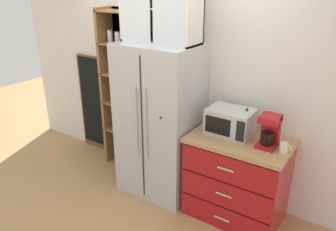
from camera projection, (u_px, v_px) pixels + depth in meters
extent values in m
plane|color=tan|center=(160.00, 187.00, 3.97)|extent=(10.74, 10.74, 0.00)
cube|color=silver|center=(179.00, 77.00, 3.79)|extent=(5.04, 0.10, 2.55)
cube|color=#B7BABF|center=(161.00, 121.00, 3.66)|extent=(0.84, 0.66, 1.72)
cube|color=black|center=(142.00, 131.00, 3.40)|extent=(0.01, 0.01, 1.58)
cylinder|color=#B7BABF|center=(137.00, 123.00, 3.39)|extent=(0.02, 0.02, 0.77)
cylinder|color=#B7BABF|center=(146.00, 125.00, 3.33)|extent=(0.02, 0.02, 0.77)
cube|color=red|center=(161.00, 118.00, 3.20)|extent=(0.02, 0.01, 0.02)
cube|color=brown|center=(130.00, 89.00, 4.24)|extent=(0.56, 0.04, 2.02)
cube|color=olive|center=(108.00, 89.00, 4.24)|extent=(0.04, 0.27, 2.02)
cube|color=olive|center=(137.00, 96.00, 4.00)|extent=(0.04, 0.27, 2.02)
cube|color=olive|center=(124.00, 130.00, 4.32)|extent=(0.50, 0.27, 0.02)
cylinder|color=silver|center=(119.00, 122.00, 4.36)|extent=(0.07, 0.07, 0.14)
cylinder|color=#382316|center=(119.00, 124.00, 4.37)|extent=(0.06, 0.06, 0.09)
cylinder|color=#B2B2B7|center=(118.00, 117.00, 4.33)|extent=(0.07, 0.07, 0.01)
cylinder|color=silver|center=(130.00, 128.00, 4.24)|extent=(0.07, 0.07, 0.10)
cylinder|color=#2D2D2D|center=(130.00, 129.00, 4.24)|extent=(0.06, 0.06, 0.07)
cylinder|color=#B2B2B7|center=(129.00, 124.00, 4.22)|extent=(0.07, 0.07, 0.01)
cube|color=olive|center=(123.00, 103.00, 4.18)|extent=(0.50, 0.27, 0.02)
cylinder|color=silver|center=(117.00, 96.00, 4.21)|extent=(0.06, 0.06, 0.14)
cylinder|color=beige|center=(118.00, 98.00, 4.22)|extent=(0.05, 0.05, 0.09)
cylinder|color=#B2B2B7|center=(117.00, 91.00, 4.18)|extent=(0.06, 0.06, 0.01)
cylinder|color=silver|center=(130.00, 99.00, 4.10)|extent=(0.07, 0.07, 0.13)
cylinder|color=#B77A38|center=(130.00, 101.00, 4.10)|extent=(0.06, 0.06, 0.09)
cylinder|color=#B2B2B7|center=(129.00, 94.00, 4.07)|extent=(0.06, 0.06, 0.01)
cube|color=olive|center=(121.00, 75.00, 4.04)|extent=(0.50, 0.27, 0.02)
cylinder|color=silver|center=(114.00, 68.00, 4.05)|extent=(0.06, 0.06, 0.14)
cylinder|color=brown|center=(114.00, 69.00, 4.05)|extent=(0.05, 0.05, 0.09)
cylinder|color=#B2B2B7|center=(114.00, 62.00, 4.02)|extent=(0.06, 0.06, 0.01)
cylinder|color=silver|center=(128.00, 70.00, 3.97)|extent=(0.07, 0.07, 0.13)
cylinder|color=#CCB78C|center=(128.00, 71.00, 3.98)|extent=(0.06, 0.06, 0.09)
cylinder|color=#B2B2B7|center=(128.00, 64.00, 3.95)|extent=(0.07, 0.07, 0.01)
cube|color=olive|center=(120.00, 44.00, 3.89)|extent=(0.50, 0.27, 0.02)
cylinder|color=silver|center=(110.00, 36.00, 3.95)|extent=(0.07, 0.07, 0.13)
cylinder|color=white|center=(110.00, 38.00, 3.95)|extent=(0.06, 0.06, 0.09)
cylinder|color=#B2B2B7|center=(110.00, 30.00, 3.92)|extent=(0.06, 0.06, 0.01)
cylinder|color=silver|center=(118.00, 38.00, 3.85)|extent=(0.08, 0.08, 0.13)
cylinder|color=#E0C67F|center=(118.00, 40.00, 3.86)|extent=(0.07, 0.07, 0.09)
cylinder|color=#B2B2B7|center=(118.00, 32.00, 3.83)|extent=(0.07, 0.07, 0.01)
cylinder|color=silver|center=(128.00, 40.00, 3.78)|extent=(0.06, 0.06, 0.12)
cylinder|color=white|center=(128.00, 41.00, 3.79)|extent=(0.05, 0.05, 0.08)
cylinder|color=#B2B2B7|center=(128.00, 34.00, 3.76)|extent=(0.06, 0.06, 0.01)
cube|color=olive|center=(118.00, 11.00, 3.75)|extent=(0.50, 0.27, 0.02)
cube|color=#A8161C|center=(237.00, 179.00, 3.36)|extent=(0.94, 0.61, 0.85)
cube|color=tan|center=(240.00, 141.00, 3.20)|extent=(0.97, 0.64, 0.04)
cube|color=black|center=(223.00, 208.00, 3.18)|extent=(0.92, 0.00, 0.01)
cube|color=silver|center=(222.00, 219.00, 3.23)|extent=(0.16, 0.01, 0.01)
cube|color=black|center=(225.00, 183.00, 3.08)|extent=(0.92, 0.00, 0.01)
cube|color=silver|center=(223.00, 195.00, 3.12)|extent=(0.16, 0.01, 0.01)
cube|color=black|center=(227.00, 157.00, 2.97)|extent=(0.92, 0.00, 0.01)
cube|color=silver|center=(225.00, 169.00, 3.01)|extent=(0.16, 0.01, 0.01)
cube|color=#B7BABF|center=(230.00, 122.00, 3.25)|extent=(0.44, 0.32, 0.26)
cube|color=black|center=(218.00, 126.00, 3.15)|extent=(0.26, 0.01, 0.17)
cube|color=black|center=(240.00, 132.00, 3.04)|extent=(0.08, 0.01, 0.20)
cube|color=#A8161C|center=(267.00, 145.00, 3.03)|extent=(0.17, 0.20, 0.03)
cube|color=#A8161C|center=(271.00, 129.00, 3.03)|extent=(0.17, 0.06, 0.30)
cube|color=#A8161C|center=(270.00, 119.00, 2.93)|extent=(0.17, 0.20, 0.06)
cylinder|color=black|center=(267.00, 138.00, 3.00)|extent=(0.11, 0.11, 0.12)
cylinder|color=silver|center=(284.00, 148.00, 2.92)|extent=(0.08, 0.08, 0.09)
torus|color=silver|center=(290.00, 149.00, 2.89)|extent=(0.05, 0.01, 0.05)
cylinder|color=#2D2D33|center=(238.00, 137.00, 3.12)|extent=(0.07, 0.07, 0.09)
torus|color=#2D2D33|center=(243.00, 138.00, 3.09)|extent=(0.05, 0.01, 0.05)
cylinder|color=brown|center=(245.00, 128.00, 3.22)|extent=(0.06, 0.06, 0.16)
cone|color=brown|center=(245.00, 120.00, 3.19)|extent=(0.06, 0.06, 0.04)
cylinder|color=brown|center=(246.00, 117.00, 3.18)|extent=(0.02, 0.02, 0.07)
cylinder|color=black|center=(246.00, 114.00, 3.16)|extent=(0.02, 0.02, 0.01)
cylinder|color=#285B33|center=(245.00, 126.00, 3.23)|extent=(0.06, 0.06, 0.20)
cone|color=#285B33|center=(246.00, 116.00, 3.19)|extent=(0.06, 0.06, 0.04)
cylinder|color=#285B33|center=(247.00, 113.00, 3.17)|extent=(0.02, 0.02, 0.07)
cylinder|color=black|center=(247.00, 109.00, 3.16)|extent=(0.02, 0.02, 0.01)
cube|color=silver|center=(169.00, 7.00, 3.34)|extent=(0.81, 0.02, 0.67)
cube|color=silver|center=(161.00, 42.00, 3.34)|extent=(0.81, 0.32, 0.02)
cube|color=silver|center=(130.00, 7.00, 3.42)|extent=(0.02, 0.32, 0.67)
cube|color=silver|center=(196.00, 10.00, 3.02)|extent=(0.02, 0.32, 0.67)
cube|color=silver|center=(161.00, 8.00, 3.22)|extent=(0.78, 0.30, 0.02)
cube|color=silver|center=(135.00, 8.00, 3.21)|extent=(0.37, 0.01, 0.63)
cube|color=silver|center=(169.00, 10.00, 3.00)|extent=(0.37, 0.01, 0.63)
cylinder|color=silver|center=(139.00, 38.00, 3.49)|extent=(0.05, 0.05, 0.00)
cylinder|color=silver|center=(139.00, 35.00, 3.47)|extent=(0.01, 0.01, 0.07)
cone|color=silver|center=(139.00, 29.00, 3.45)|extent=(0.06, 0.06, 0.05)
cylinder|color=silver|center=(153.00, 40.00, 3.39)|extent=(0.05, 0.05, 0.00)
cylinder|color=silver|center=(153.00, 36.00, 3.38)|extent=(0.01, 0.01, 0.07)
cone|color=silver|center=(153.00, 30.00, 3.35)|extent=(0.06, 0.06, 0.05)
cylinder|color=silver|center=(169.00, 41.00, 3.29)|extent=(0.05, 0.05, 0.00)
cylinder|color=silver|center=(169.00, 38.00, 3.28)|extent=(0.01, 0.01, 0.07)
cone|color=silver|center=(169.00, 32.00, 3.26)|extent=(0.06, 0.06, 0.05)
cylinder|color=silver|center=(185.00, 43.00, 3.19)|extent=(0.05, 0.05, 0.00)
cylinder|color=silver|center=(185.00, 40.00, 3.18)|extent=(0.01, 0.01, 0.07)
cone|color=silver|center=(185.00, 33.00, 3.16)|extent=(0.06, 0.06, 0.05)
cylinder|color=white|center=(141.00, 3.00, 3.33)|extent=(0.06, 0.06, 0.07)
cylinder|color=white|center=(154.00, 4.00, 3.25)|extent=(0.06, 0.06, 0.07)
cylinder|color=white|center=(168.00, 4.00, 3.16)|extent=(0.06, 0.06, 0.07)
cylinder|color=white|center=(182.00, 5.00, 3.08)|extent=(0.06, 0.06, 0.07)
cube|color=brown|center=(97.00, 104.00, 4.64)|extent=(0.60, 0.04, 1.37)
cube|color=black|center=(96.00, 103.00, 4.62)|extent=(0.54, 0.01, 1.27)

